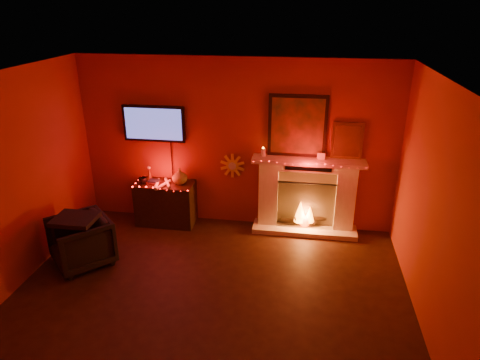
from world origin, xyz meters
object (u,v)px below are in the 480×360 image
object	(u,v)px
fireplace	(306,188)
tv	(154,124)
console_table	(166,201)
sunburst_clock	(232,166)
armchair	(81,242)

from	to	relation	value
fireplace	tv	distance (m)	2.61
tv	console_table	bearing A→B (deg)	-47.56
tv	console_table	world-z (taller)	tv
sunburst_clock	fireplace	bearing A→B (deg)	-4.37
armchair	tv	bearing A→B (deg)	112.76
tv	console_table	xyz separation A→B (m)	(0.18, -0.19, -1.25)
fireplace	armchair	xyz separation A→B (m)	(-3.07, -1.47, -0.38)
tv	armchair	world-z (taller)	tv
fireplace	console_table	world-z (taller)	fireplace
sunburst_clock	console_table	xyz separation A→B (m)	(-1.07, -0.22, -0.61)
fireplace	armchair	world-z (taller)	fireplace
console_table	tv	bearing A→B (deg)	132.44
sunburst_clock	armchair	bearing A→B (deg)	-140.27
tv	sunburst_clock	size ratio (longest dim) A/B	3.10
fireplace	sunburst_clock	world-z (taller)	fireplace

